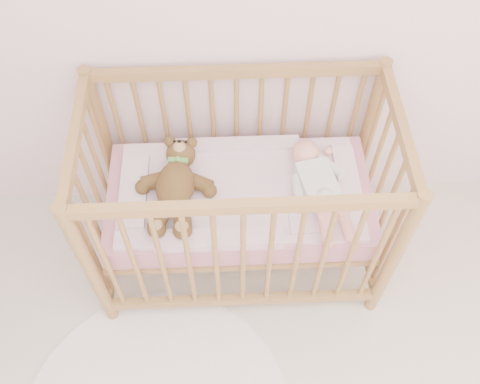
{
  "coord_description": "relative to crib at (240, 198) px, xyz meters",
  "views": [
    {
      "loc": [
        -0.07,
        0.2,
        2.56
      ],
      "look_at": [
        -0.01,
        1.55,
        0.62
      ],
      "focal_mm": 40.0,
      "sensor_mm": 36.0,
      "label": 1
    }
  ],
  "objects": [
    {
      "name": "crib",
      "position": [
        0.0,
        0.0,
        0.0
      ],
      "size": [
        1.36,
        0.76,
        1.0
      ],
      "primitive_type": null,
      "color": "olive",
      "rests_on": "floor"
    },
    {
      "name": "teddy_bear",
      "position": [
        -0.28,
        -0.02,
        0.15
      ],
      "size": [
        0.43,
        0.58,
        0.15
      ],
      "primitive_type": null,
      "rotation": [
        0.0,
        0.0,
        -0.1
      ],
      "color": "brown",
      "rests_on": "blanket"
    },
    {
      "name": "mattress",
      "position": [
        0.0,
        0.0,
        -0.01
      ],
      "size": [
        1.22,
        0.62,
        0.13
      ],
      "primitive_type": "cube",
      "color": "pink",
      "rests_on": "crib"
    },
    {
      "name": "blanket",
      "position": [
        -0.0,
        0.0,
        0.06
      ],
      "size": [
        1.1,
        0.58,
        0.06
      ],
      "primitive_type": null,
      "color": "pink",
      "rests_on": "mattress"
    },
    {
      "name": "baby",
      "position": [
        0.35,
        -0.02,
        0.14
      ],
      "size": [
        0.39,
        0.62,
        0.14
      ],
      "primitive_type": null,
      "rotation": [
        0.0,
        0.0,
        0.21
      ],
      "color": "white",
      "rests_on": "blanket"
    }
  ]
}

